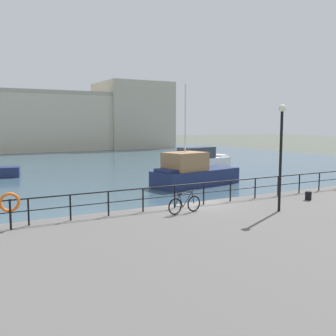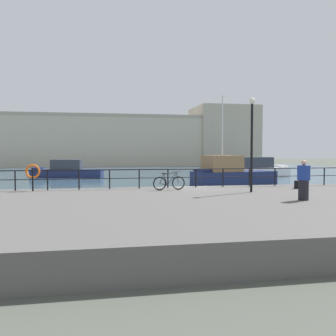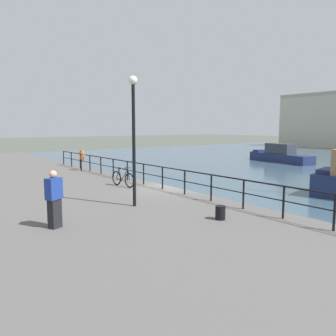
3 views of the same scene
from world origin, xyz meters
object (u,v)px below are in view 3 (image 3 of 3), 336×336
object	(u,v)px
moored_red_daysailer	(280,155)
life_ring_stand	(82,156)
mooring_bollard	(220,213)
parked_bicycle	(123,179)
standing_person	(54,199)
quay_lamp_post	(134,124)

from	to	relation	value
moored_red_daysailer	life_ring_stand	distance (m)	23.47
mooring_bollard	life_ring_stand	world-z (taller)	life_ring_stand
parked_bicycle	standing_person	xyz separation A→B (m)	(4.80, -5.00, 0.47)
moored_red_daysailer	mooring_bollard	xyz separation A→B (m)	(14.58, -24.83, 0.40)
moored_red_daysailer	standing_person	size ratio (longest dim) A/B	4.94
moored_red_daysailer	parked_bicycle	size ratio (longest dim) A/B	4.74
life_ring_stand	moored_red_daysailer	bearing A→B (deg)	91.06
life_ring_stand	quay_lamp_post	bearing A→B (deg)	-13.36
mooring_bollard	quay_lamp_post	distance (m)	4.43
moored_red_daysailer	quay_lamp_post	size ratio (longest dim) A/B	1.76
parked_bicycle	mooring_bollard	world-z (taller)	parked_bicycle
parked_bicycle	mooring_bollard	bearing A→B (deg)	-11.51
mooring_bollard	parked_bicycle	bearing A→B (deg)	175.67
mooring_bollard	standing_person	xyz separation A→B (m)	(-2.31, -4.47, 0.64)
standing_person	parked_bicycle	bearing A→B (deg)	108.91
parked_bicycle	life_ring_stand	size ratio (longest dim) A/B	1.26
life_ring_stand	quay_lamp_post	world-z (taller)	quay_lamp_post
mooring_bollard	standing_person	size ratio (longest dim) A/B	0.26
parked_bicycle	standing_person	bearing A→B (deg)	-53.38
parked_bicycle	quay_lamp_post	size ratio (longest dim) A/B	0.37
parked_bicycle	mooring_bollard	distance (m)	7.13
life_ring_stand	standing_person	world-z (taller)	standing_person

